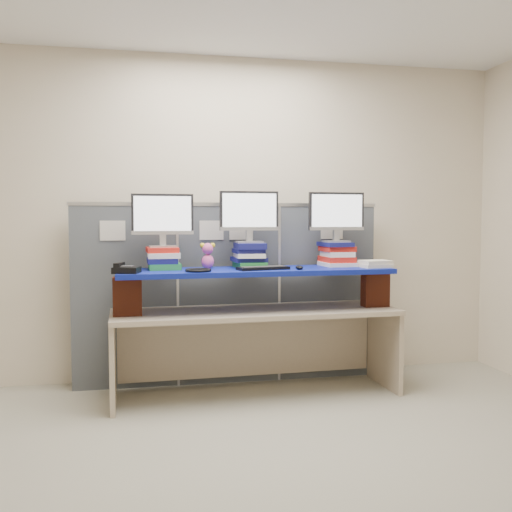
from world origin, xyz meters
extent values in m
cube|color=beige|center=(0.00, 0.00, 1.40)|extent=(5.00, 4.00, 2.80)
cube|color=#ABA795|center=(0.00, 0.00, 0.00)|extent=(5.00, 4.00, 0.01)
cube|color=#464B53|center=(-0.87, 1.78, 0.75)|extent=(0.85, 0.05, 1.50)
cube|color=#464B53|center=(0.00, 1.78, 0.75)|extent=(0.85, 0.05, 1.50)
cube|color=#464B53|center=(0.87, 1.78, 0.75)|extent=(0.85, 0.05, 1.50)
cube|color=silver|center=(0.00, 1.78, 1.51)|extent=(2.60, 0.06, 0.03)
cube|color=silver|center=(-0.95, 1.75, 1.30)|extent=(0.20, 0.00, 0.16)
cube|color=silver|center=(-0.15, 1.75, 1.30)|extent=(0.20, 0.00, 0.16)
cube|color=silver|center=(0.10, 1.75, 1.30)|extent=(0.20, 0.00, 0.16)
cube|color=silver|center=(0.90, 1.75, 1.30)|extent=(0.20, 0.00, 0.16)
cube|color=#B8A58C|center=(0.15, 1.38, 0.66)|extent=(2.26, 0.72, 0.04)
cube|color=#B8A58C|center=(-0.95, 1.35, 0.32)|extent=(0.06, 0.61, 0.64)
cube|color=#B8A58C|center=(1.25, 1.42, 0.32)|extent=(0.06, 0.61, 0.64)
cube|color=maroon|center=(-0.83, 1.30, 0.82)|extent=(0.21, 0.12, 0.28)
cube|color=maroon|center=(1.14, 1.36, 0.82)|extent=(0.21, 0.12, 0.28)
cube|color=navy|center=(0.15, 1.38, 0.98)|extent=(2.15, 0.60, 0.04)
cube|color=#24873C|center=(-0.55, 1.47, 1.03)|extent=(0.25, 0.27, 0.05)
cube|color=navy|center=(-0.57, 1.47, 1.07)|extent=(0.23, 0.27, 0.04)
cube|color=white|center=(-0.56, 1.49, 1.11)|extent=(0.24, 0.30, 0.04)
cube|color=red|center=(-0.57, 1.49, 1.15)|extent=(0.25, 0.29, 0.04)
cube|color=#24873C|center=(0.12, 1.49, 1.03)|extent=(0.24, 0.31, 0.05)
cube|color=navy|center=(0.12, 1.51, 1.07)|extent=(0.26, 0.29, 0.03)
cube|color=white|center=(0.12, 1.49, 1.10)|extent=(0.23, 0.30, 0.03)
cube|color=navy|center=(0.11, 1.50, 1.14)|extent=(0.23, 0.27, 0.03)
cube|color=navy|center=(0.13, 1.50, 1.18)|extent=(0.23, 0.30, 0.05)
cube|color=white|center=(0.87, 1.51, 1.02)|extent=(0.26, 0.30, 0.03)
cube|color=red|center=(0.87, 1.53, 1.06)|extent=(0.24, 0.31, 0.05)
cube|color=white|center=(0.87, 1.52, 1.10)|extent=(0.22, 0.27, 0.04)
cube|color=red|center=(0.87, 1.53, 1.15)|extent=(0.25, 0.28, 0.04)
cube|color=navy|center=(0.85, 1.53, 1.18)|extent=(0.24, 0.31, 0.03)
cube|color=#A5A5AA|center=(-0.56, 1.48, 1.18)|extent=(0.21, 0.14, 0.01)
cube|color=#A5A5AA|center=(-0.56, 1.48, 1.23)|extent=(0.05, 0.04, 0.09)
cube|color=black|center=(-0.56, 1.48, 1.43)|extent=(0.47, 0.05, 0.31)
cube|color=white|center=(-0.56, 1.46, 1.43)|extent=(0.44, 0.02, 0.27)
cube|color=#A5A5AA|center=(0.12, 1.50, 1.21)|extent=(0.21, 0.14, 0.01)
cube|color=#A5A5AA|center=(0.12, 1.50, 1.26)|extent=(0.05, 0.04, 0.09)
cube|color=black|center=(0.12, 1.50, 1.46)|extent=(0.47, 0.05, 0.31)
cube|color=white|center=(0.12, 1.48, 1.46)|extent=(0.44, 0.02, 0.27)
cube|color=#A5A5AA|center=(0.86, 1.52, 1.21)|extent=(0.21, 0.14, 0.01)
cube|color=#A5A5AA|center=(0.86, 1.52, 1.26)|extent=(0.05, 0.04, 0.09)
cube|color=black|center=(0.86, 1.52, 1.46)|extent=(0.47, 0.05, 0.31)
cube|color=white|center=(0.86, 1.50, 1.46)|extent=(0.44, 0.02, 0.27)
cube|color=black|center=(0.19, 1.29, 1.02)|extent=(0.42, 0.22, 0.02)
cube|color=#2F2F31|center=(0.19, 1.29, 1.03)|extent=(0.36, 0.16, 0.00)
ellipsoid|color=black|center=(0.47, 1.25, 1.02)|extent=(0.09, 0.11, 0.03)
cube|color=black|center=(-0.83, 1.21, 1.03)|extent=(0.21, 0.20, 0.04)
cube|color=#2F2F31|center=(-0.83, 1.21, 1.05)|extent=(0.11, 0.11, 0.01)
cube|color=black|center=(-0.88, 1.23, 1.06)|extent=(0.08, 0.17, 0.03)
torus|color=black|center=(-0.31, 1.22, 1.01)|extent=(0.22, 0.22, 0.02)
ellipsoid|color=#DA539B|center=(-0.22, 1.47, 1.06)|extent=(0.10, 0.09, 0.11)
sphere|color=#DA539B|center=(-0.22, 1.47, 1.16)|extent=(0.09, 0.09, 0.09)
sphere|color=yellow|center=(-0.26, 1.47, 1.19)|extent=(0.04, 0.04, 0.04)
sphere|color=yellow|center=(-0.18, 1.47, 1.19)|extent=(0.04, 0.04, 0.04)
cube|color=silver|center=(1.12, 1.33, 1.02)|extent=(0.26, 0.22, 0.03)
cube|color=silver|center=(1.12, 1.33, 1.05)|extent=(0.25, 0.21, 0.03)
camera|label=1|loc=(-0.72, -2.97, 1.39)|focal=40.00mm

